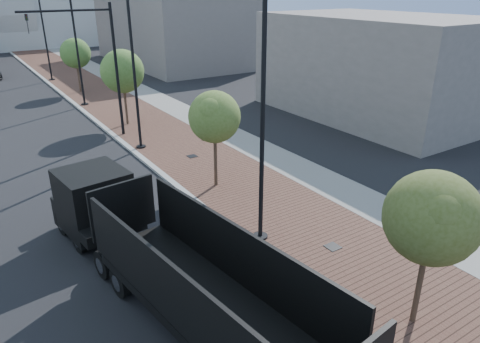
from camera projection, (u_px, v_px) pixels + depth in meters
sidewalk at (99, 88)px, 41.18m from camera, size 7.00×140.00×0.12m
concrete_strip at (127, 84)px, 42.54m from camera, size 2.40×140.00×0.13m
curb at (60, 92)px, 39.41m from camera, size 0.30×140.00×0.14m
dump_truck at (138, 242)px, 14.04m from camera, size 3.79×13.48×3.08m
white_sedan at (107, 211)px, 17.39m from camera, size 1.72×4.03×1.29m
pedestrian at (219, 122)px, 28.12m from camera, size 0.62×0.43×1.64m
streetlight_1 at (260, 130)px, 14.87m from camera, size 1.44×0.56×9.21m
streetlight_2 at (134, 66)px, 23.99m from camera, size 1.72×0.56×9.28m
streetlight_3 at (76, 50)px, 33.37m from camera, size 1.44×0.56×9.21m
streetlight_4 at (44, 31)px, 42.49m from camera, size 1.72×0.56×9.28m
traffic_mast at (100, 57)px, 25.78m from camera, size 5.09×0.20×8.00m
tree_0 at (432, 217)px, 11.21m from camera, size 2.50×2.47×4.65m
tree_1 at (215, 117)px, 19.68m from camera, size 2.40×2.35×4.63m
tree_2 at (123, 71)px, 28.84m from camera, size 2.83×2.83×5.10m
tree_3 at (76, 53)px, 38.17m from camera, size 2.59×2.57×4.75m
commercial_block_ne at (172, 29)px, 53.66m from camera, size 12.00×22.00×8.00m
commercial_block_e at (376, 66)px, 31.74m from camera, size 10.00×16.00×7.00m
utility_cover_1 at (333, 247)px, 15.93m from camera, size 0.50×0.50×0.02m
utility_cover_2 at (192, 156)px, 24.41m from camera, size 0.50×0.50×0.02m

